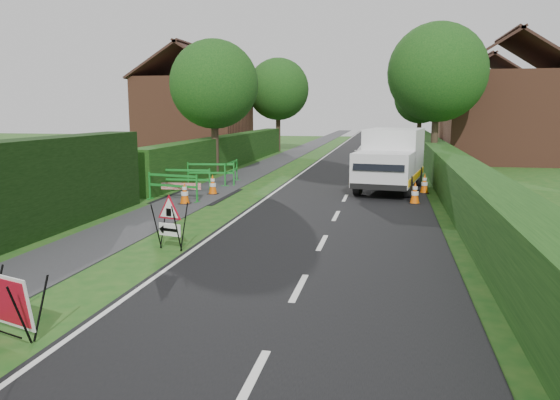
{
  "coord_description": "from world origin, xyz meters",
  "views": [
    {
      "loc": [
        4.03,
        -8.44,
        3.22
      ],
      "look_at": [
        1.6,
        3.73,
        1.17
      ],
      "focal_mm": 35.0,
      "sensor_mm": 36.0,
      "label": 1
    }
  ],
  "objects": [
    {
      "name": "traffic_cone_3",
      "position": [
        -2.86,
        9.17,
        0.39
      ],
      "size": [
        0.38,
        0.38,
        0.79
      ],
      "color": "black",
      "rests_on": "ground"
    },
    {
      "name": "traffic_cone_2",
      "position": [
        4.81,
        15.35,
        0.39
      ],
      "size": [
        0.38,
        0.38,
        0.79
      ],
      "color": "black",
      "rests_on": "ground"
    },
    {
      "name": "works_van",
      "position": [
        4.13,
        14.03,
        1.3
      ],
      "size": [
        2.91,
        5.65,
        2.46
      ],
      "rotation": [
        0.0,
        0.0,
        -0.15
      ],
      "color": "silver",
      "rests_on": "ground"
    },
    {
      "name": "tree_fe",
      "position": [
        6.4,
        38.0,
        4.22
      ],
      "size": [
        4.2,
        4.2,
        6.33
      ],
      "color": "#2D2116",
      "rests_on": "ground"
    },
    {
      "name": "tree_ne",
      "position": [
        6.4,
        22.0,
        5.17
      ],
      "size": [
        5.2,
        5.2,
        7.79
      ],
      "color": "#2D2116",
      "rests_on": "ground"
    },
    {
      "name": "hatchback_car",
      "position": [
        2.89,
        24.13,
        0.67
      ],
      "size": [
        2.24,
        4.14,
        1.34
      ],
      "primitive_type": "imported",
      "rotation": [
        0.0,
        0.0,
        -0.18
      ],
      "color": "white",
      "rests_on": "ground"
    },
    {
      "name": "house_east_b",
      "position": [
        12.0,
        42.0,
        2.9
      ],
      "size": [
        7.5,
        7.4,
        7.88
      ],
      "color": "brown",
      "rests_on": "ground"
    },
    {
      "name": "footpath",
      "position": [
        -3.0,
        35.0,
        0.01
      ],
      "size": [
        2.0,
        90.0,
        0.02
      ],
      "primitive_type": "cube",
      "color": "#2D2D30",
      "rests_on": "ground"
    },
    {
      "name": "redwhite_plank",
      "position": [
        -3.46,
        10.39,
        0.0
      ],
      "size": [
        1.5,
        0.19,
        0.25
      ],
      "primitive_type": "cube",
      "rotation": [
        0.0,
        0.0,
        0.1
      ],
      "color": "red",
      "rests_on": "ground"
    },
    {
      "name": "ped_barrier_2",
      "position": [
        -3.49,
        13.94,
        0.63
      ],
      "size": [
        2.09,
        0.63,
        1.0
      ],
      "rotation": [
        0.0,
        0.0,
        0.14
      ],
      "color": "#178326",
      "rests_on": "ground"
    },
    {
      "name": "traffic_cone_0",
      "position": [
        4.96,
        10.8,
        0.39
      ],
      "size": [
        0.38,
        0.38,
        0.79
      ],
      "color": "black",
      "rests_on": "ground"
    },
    {
      "name": "house_east_a",
      "position": [
        11.0,
        28.0,
        2.9
      ],
      "size": [
        7.5,
        7.4,
        7.88
      ],
      "color": "brown",
      "rests_on": "ground"
    },
    {
      "name": "red_rect_sign",
      "position": [
        -1.27,
        -1.92,
        0.53
      ],
      "size": [
        1.23,
        0.96,
        0.92
      ],
      "rotation": [
        0.0,
        0.0,
        -0.33
      ],
      "color": "black",
      "rests_on": "ground"
    },
    {
      "name": "ped_barrier_0",
      "position": [
        -3.52,
        9.74,
        0.63
      ],
      "size": [
        2.09,
        0.76,
        1.0
      ],
      "rotation": [
        0.0,
        0.0,
        -0.2
      ],
      "color": "#178326",
      "rests_on": "ground"
    },
    {
      "name": "ped_barrier_1",
      "position": [
        -3.74,
        11.5,
        0.63
      ],
      "size": [
        2.08,
        0.46,
        1.0
      ],
      "rotation": [
        0.0,
        0.0,
        0.06
      ],
      "color": "#178326",
      "rests_on": "ground"
    },
    {
      "name": "triangle_sign",
      "position": [
        -0.92,
        3.15,
        0.76
      ],
      "size": [
        0.93,
        0.93,
        1.1
      ],
      "rotation": [
        0.0,
        0.0,
        -0.28
      ],
      "color": "black",
      "rests_on": "ground"
    },
    {
      "name": "ground",
      "position": [
        0.0,
        0.0,
        0.0
      ],
      "size": [
        120.0,
        120.0,
        0.0
      ],
      "primitive_type": "plane",
      "color": "#174D16",
      "rests_on": "ground"
    },
    {
      "name": "traffic_cone_1",
      "position": [
        5.43,
        13.39,
        0.39
      ],
      "size": [
        0.38,
        0.38,
        0.79
      ],
      "color": "black",
      "rests_on": "ground"
    },
    {
      "name": "traffic_cone_4",
      "position": [
        -2.6,
        11.49,
        0.39
      ],
      "size": [
        0.38,
        0.38,
        0.79
      ],
      "color": "black",
      "rests_on": "ground"
    },
    {
      "name": "ped_barrier_3",
      "position": [
        -2.82,
        14.73,
        0.63
      ],
      "size": [
        0.4,
        2.07,
        1.0
      ],
      "rotation": [
        0.0,
        0.0,
        1.59
      ],
      "color": "#178326",
      "rests_on": "ground"
    },
    {
      "name": "hedge_east",
      "position": [
        6.5,
        16.0,
        0.0
      ],
      "size": [
        1.2,
        50.0,
        1.5
      ],
      "primitive_type": "cube",
      "color": "#14380F",
      "rests_on": "ground"
    },
    {
      "name": "house_west",
      "position": [
        -10.0,
        30.0,
        2.9
      ],
      "size": [
        7.5,
        7.4,
        7.88
      ],
      "color": "brown",
      "rests_on": "ground"
    },
    {
      "name": "road_surface",
      "position": [
        2.5,
        35.0,
        0.0
      ],
      "size": [
        6.0,
        90.0,
        0.02
      ],
      "primitive_type": "cube",
      "color": "black",
      "rests_on": "ground"
    },
    {
      "name": "tree_fw",
      "position": [
        -4.6,
        34.0,
        4.83
      ],
      "size": [
        4.8,
        4.8,
        7.24
      ],
      "color": "#2D2116",
      "rests_on": "ground"
    },
    {
      "name": "hedge_west_far",
      "position": [
        -5.0,
        22.0,
        0.0
      ],
      "size": [
        1.0,
        24.0,
        1.8
      ],
      "primitive_type": "cube",
      "color": "#14380F",
      "rests_on": "ground"
    },
    {
      "name": "tree_nw",
      "position": [
        -4.6,
        18.0,
        4.48
      ],
      "size": [
        4.4,
        4.4,
        6.7
      ],
      "color": "#2D2116",
      "rests_on": "ground"
    }
  ]
}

